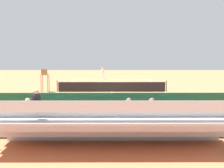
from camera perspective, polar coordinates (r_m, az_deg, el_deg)
The scene contains 11 objects.
ground_plane at distance 26.18m, azimuth -0.04°, elevation -1.59°, with size 60.00×60.00×0.00m, color #CC7047.
court_line_markings at distance 26.22m, azimuth -0.04°, elevation -1.57°, with size 10.10×22.20×0.01m.
tennis_net at distance 26.11m, azimuth -0.04°, elevation -0.50°, with size 10.30×0.10×1.07m.
backdrop_wall at distance 12.23m, azimuth 0.21°, elevation -6.42°, with size 18.00×0.16×2.00m, color #235633.
bleacher_stand at distance 10.95m, azimuth 0.21°, elevation -8.37°, with size 9.06×2.40×2.48m.
umpire_chair at distance 26.58m, azimuth -13.53°, elevation 1.21°, with size 0.67×0.67×2.14m.
courtside_bench at distance 13.38m, azimuth 12.79°, elevation -7.38°, with size 1.80×0.40×0.93m.
equipment_bag at distance 13.09m, azimuth 5.93°, elevation -9.28°, with size 0.90×0.36×0.36m, color #B22D2D.
tennis_player at distance 37.43m, azimuth -1.91°, elevation 2.47°, with size 0.37×0.53×1.93m.
tennis_racket at distance 37.39m, azimuth -3.27°, elevation 0.92°, with size 0.32×0.57×0.03m.
tennis_ball_near at distance 36.34m, azimuth -1.57°, elevation 0.79°, with size 0.07×0.07×0.07m, color #CCDB33.
Camera 1 is at (0.10, 25.91, 3.78)m, focal length 44.88 mm.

